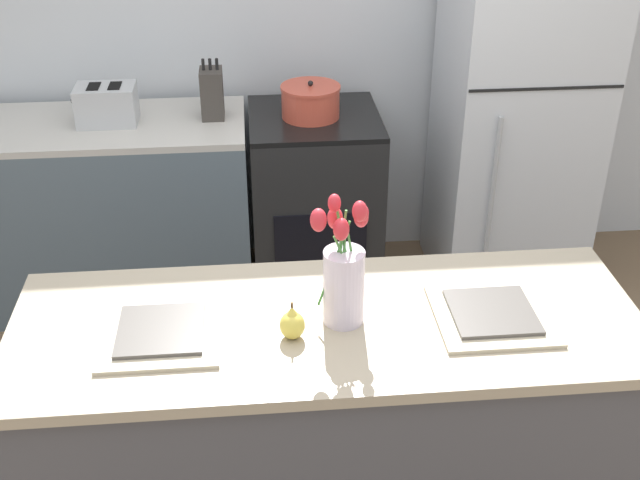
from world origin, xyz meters
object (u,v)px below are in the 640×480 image
refrigerator (517,110)px  pear_figurine (292,324)px  plate_setting_left (161,332)px  toaster (107,105)px  flower_vase (343,274)px  knife_block (212,93)px  plate_setting_right (492,314)px  cooking_pot (311,101)px  stove_range (315,203)px

refrigerator → pear_figurine: bearing=-124.7°
plate_setting_left → toaster: toaster is taller
flower_vase → toaster: 1.82m
knife_block → refrigerator: bearing=-1.3°
pear_figurine → plate_setting_right: (0.57, 0.04, -0.04)m
plate_setting_right → cooking_pot: size_ratio=1.21×
flower_vase → plate_setting_right: bearing=-3.8°
stove_range → cooking_pot: size_ratio=3.32×
pear_figurine → cooking_pot: 1.67m
pear_figurine → cooking_pot: (0.19, 1.66, 0.02)m
pear_figurine → plate_setting_right: 0.57m
plate_setting_left → pear_figurine: bearing=-6.7°
refrigerator → flower_vase: size_ratio=4.53×
plate_setting_right → toaster: 2.07m
flower_vase → plate_setting_left: bearing=-176.8°
refrigerator → plate_setting_left: bearing=-133.0°
flower_vase → stove_range: bearing=87.9°
flower_vase → knife_block: flower_vase is taller
flower_vase → toaster: (-0.86, 1.60, -0.07)m
stove_range → plate_setting_right: size_ratio=2.74×
toaster → knife_block: 0.47m
plate_setting_left → knife_block: 1.66m
toaster → knife_block: (0.46, 0.03, 0.03)m
toaster → plate_setting_left: bearing=-77.6°
pear_figurine → flower_vase: bearing=25.7°
plate_setting_right → flower_vase: bearing=176.2°
pear_figurine → toaster: size_ratio=0.41×
refrigerator → cooking_pot: bearing=-179.3°
plate_setting_right → knife_block: size_ratio=1.21×
flower_vase → pear_figurine: bearing=-154.3°
refrigerator → plate_setting_left: 2.22m
plate_setting_right → cooking_pot: cooking_pot is taller
plate_setting_right → cooking_pot: bearing=103.4°
toaster → pear_figurine: bearing=-66.7°
refrigerator → knife_block: bearing=178.7°
stove_range → plate_setting_right: (0.37, -1.62, 0.46)m
plate_setting_left → toaster: size_ratio=1.17×
stove_range → flower_vase: 1.71m
pear_figurine → toaster: bearing=113.3°
cooking_pot → knife_block: knife_block is taller
flower_vase → cooking_pot: flower_vase is taller
refrigerator → cooking_pot: 0.97m
pear_figurine → plate_setting_right: pear_figurine is taller
plate_setting_left → knife_block: bearing=86.3°
flower_vase → refrigerator: bearing=57.7°
plate_setting_right → plate_setting_left: bearing=180.0°
flower_vase → toaster: flower_vase is taller
refrigerator → plate_setting_right: (-0.58, -1.63, 0.02)m
toaster → stove_range: bearing=0.0°
refrigerator → plate_setting_right: 1.73m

